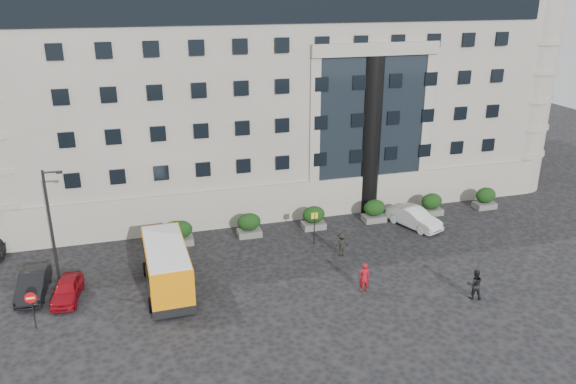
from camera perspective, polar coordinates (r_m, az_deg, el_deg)
name	(u,v)px	position (r m, az deg, el deg)	size (l,w,h in m)	color
ground	(257,287)	(36.37, -3.12, -9.63)	(120.00, 120.00, 0.00)	black
civic_building	(264,86)	(55.09, -2.45, 10.73)	(44.00, 24.00, 18.00)	gray
entrance_column	(370,136)	(46.68, 8.30, 5.65)	(1.80, 1.80, 13.00)	black
hedge_a	(180,233)	(42.33, -10.87, -4.07)	(1.80, 1.26, 1.84)	#585956
hedge_b	(249,225)	(43.00, -3.97, -3.34)	(1.80, 1.26, 1.84)	#585956
hedge_c	(314,217)	(44.27, 2.62, -2.59)	(1.80, 1.26, 1.84)	#585956
hedge_d	(374,210)	(46.10, 8.76, -1.87)	(1.80, 1.26, 1.84)	#585956
hedge_e	(431,204)	(48.42, 14.37, -1.18)	(1.80, 1.26, 1.84)	#585956
hedge_f	(485,198)	(51.16, 19.42, -0.56)	(1.80, 1.26, 1.84)	#585956
street_lamp	(52,227)	(36.82, -22.82, -3.33)	(1.16, 0.18, 8.00)	#262628
bus_stop_sign	(314,223)	(41.25, 2.70, -3.15)	(0.50, 0.08, 2.52)	#262628
no_entry_sign	(32,303)	(34.54, -24.60, -10.23)	(0.64, 0.16, 2.32)	#262628
minibus	(167,266)	(36.10, -12.22, -7.34)	(2.87, 7.30, 3.02)	orange
red_truck	(11,195)	(52.91, -26.34, -0.25)	(2.93, 5.54, 2.87)	maroon
parked_car_a	(67,289)	(37.33, -21.53, -9.19)	(1.52, 3.79, 1.29)	maroon
parked_car_b	(33,284)	(38.57, -24.47, -8.51)	(1.55, 4.43, 1.46)	black
parked_car_d	(79,209)	(49.49, -20.43, -1.61)	(2.49, 5.39, 1.50)	black
white_taxi	(414,218)	(45.68, 12.67, -2.55)	(1.65, 4.74, 1.56)	silver
pedestrian_a	(364,277)	(35.76, 7.74, -8.57)	(0.71, 0.47, 1.94)	maroon
pedestrian_b	(475,284)	(36.52, 18.44, -8.88)	(0.94, 0.73, 1.93)	black
pedestrian_c	(341,244)	(40.06, 5.45, -5.31)	(1.14, 0.65, 1.76)	black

